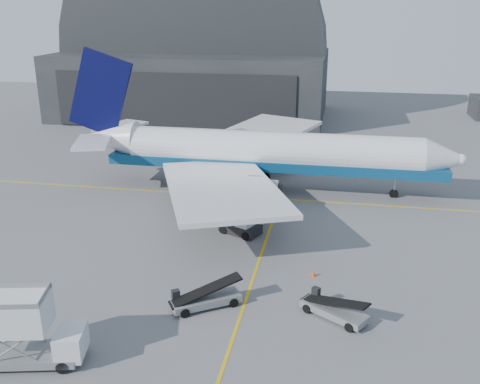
% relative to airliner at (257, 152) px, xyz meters
% --- Properties ---
extents(ground, '(200.00, 200.00, 0.00)m').
position_rel_airliner_xyz_m(ground, '(3.07, -22.93, -4.52)').
color(ground, '#565659').
rests_on(ground, ground).
extents(taxi_lines, '(80.00, 42.12, 0.02)m').
position_rel_airliner_xyz_m(taxi_lines, '(3.07, -10.26, -4.51)').
color(taxi_lines, gold).
rests_on(taxi_lines, ground).
extents(hangar, '(50.00, 28.30, 28.00)m').
position_rel_airliner_xyz_m(hangar, '(-18.93, 42.02, 5.02)').
color(hangar, black).
rests_on(hangar, ground).
extents(airliner, '(46.06, 44.66, 16.16)m').
position_rel_airliner_xyz_m(airliner, '(0.00, 0.00, 0.00)').
color(airliner, white).
rests_on(airliner, ground).
extents(catering_truck, '(6.93, 3.82, 4.51)m').
position_rel_airliner_xyz_m(catering_truck, '(-8.78, -34.57, -2.24)').
color(catering_truck, slate).
rests_on(catering_truck, ground).
extents(pushback_tug, '(4.27, 3.45, 1.73)m').
position_rel_airliner_xyz_m(pushback_tug, '(0.55, -13.08, -3.87)').
color(pushback_tug, black).
rests_on(pushback_tug, ground).
extents(belt_loader_a, '(5.17, 4.17, 2.05)m').
position_rel_airliner_xyz_m(belt_loader_a, '(0.31, -26.34, -3.89)').
color(belt_loader_a, slate).
rests_on(belt_loader_a, ground).
extents(belt_loader_b, '(4.91, 3.88, 1.94)m').
position_rel_airliner_xyz_m(belt_loader_b, '(9.50, -26.01, -3.93)').
color(belt_loader_b, slate).
rests_on(belt_loader_b, ground).
extents(traffic_cone, '(0.37, 0.37, 0.53)m').
position_rel_airliner_xyz_m(traffic_cone, '(7.80, -20.31, -4.27)').
color(traffic_cone, '#FD3D07').
rests_on(traffic_cone, ground).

